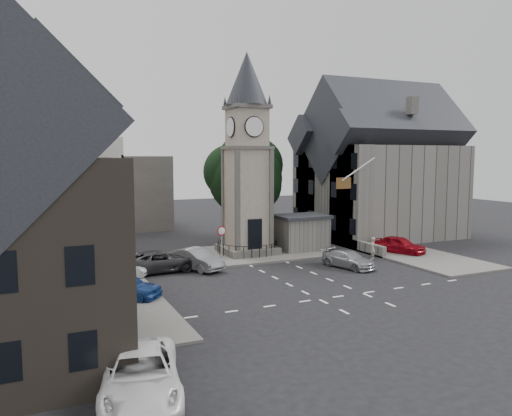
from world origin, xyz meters
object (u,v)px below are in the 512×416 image
car_east_red (399,245)px  clock_tower (247,155)px  car_west_blue (123,286)px  stone_shelter (301,233)px  pedestrian (372,248)px

car_east_red → clock_tower: bearing=133.2°
car_west_blue → clock_tower: bearing=-10.6°
car_east_red → stone_shelter: bearing=122.7°
stone_shelter → car_west_blue: 18.29m
car_west_blue → pedestrian: size_ratio=2.51×
clock_tower → stone_shelter: (4.80, -0.49, -6.57)m
car_west_blue → pedestrian: 19.69m
car_west_blue → car_east_red: size_ratio=1.03×
clock_tower → car_east_red: bearing=-23.5°
clock_tower → car_west_blue: clock_tower is taller
car_west_blue → car_east_red: bearing=-38.6°
clock_tower → pedestrian: (8.00, -5.99, -7.23)m
car_west_blue → pedestrian: pedestrian is taller
car_east_red → pedestrian: bearing=172.6°
car_west_blue → car_east_red: car_west_blue is taller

